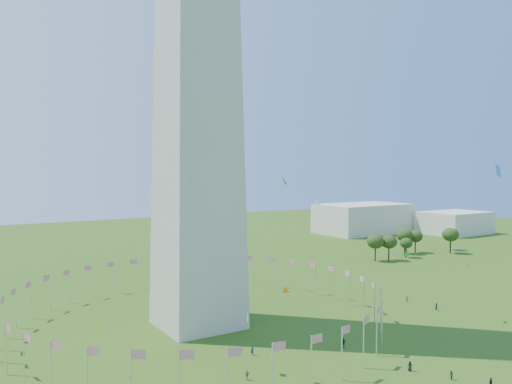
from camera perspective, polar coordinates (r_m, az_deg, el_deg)
flag_ring at (r=115.13m, az=-6.62°, el=-12.75°), size 80.24×80.24×9.00m
gov_building_east_a at (r=283.05m, az=12.12°, el=-2.96°), size 50.00×30.00×16.00m
gov_building_east_b at (r=294.33m, az=21.82°, el=-3.27°), size 35.00×25.00×12.00m
kites_aloft at (r=95.99m, az=9.35°, el=-6.74°), size 111.79×71.52×27.90m
tree_line_east at (r=213.27m, az=17.51°, el=-5.66°), size 53.12×16.14×10.51m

